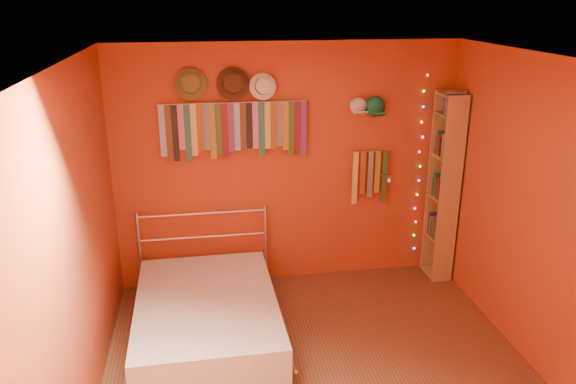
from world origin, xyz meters
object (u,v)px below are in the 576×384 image
reading_lamp (388,179)px  bed (207,316)px  tie_rack (234,127)px  bookshelf (448,187)px

reading_lamp → bed: bearing=-157.3°
bed → tie_rack: bearing=68.9°
reading_lamp → bed: (-1.90, -0.79, -0.93)m
tie_rack → reading_lamp: tie_rack is taller
bookshelf → bed: bookshelf is taller
reading_lamp → bookshelf: 0.66m
tie_rack → bed: tie_rack is taller
bookshelf → bed: size_ratio=1.10×
reading_lamp → bookshelf: (0.65, 0.01, -0.12)m
bookshelf → bed: (-2.55, -0.80, -0.81)m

